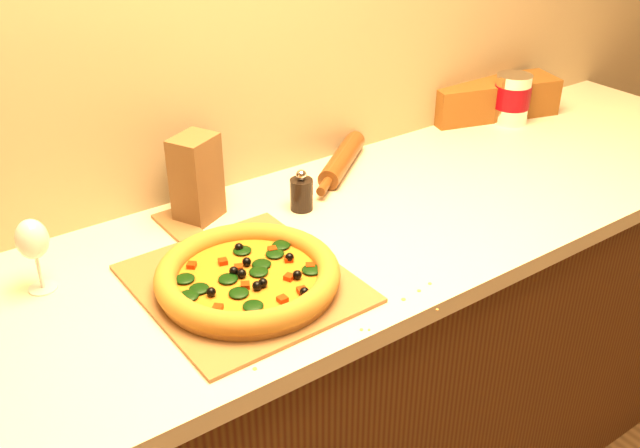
{
  "coord_description": "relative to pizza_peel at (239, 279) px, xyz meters",
  "views": [
    {
      "loc": [
        -0.73,
        0.33,
        1.69
      ],
      "look_at": [
        0.01,
        1.38,
        0.96
      ],
      "focal_mm": 40.0,
      "sensor_mm": 36.0,
      "label": 1
    }
  ],
  "objects": [
    {
      "name": "countertop",
      "position": [
        0.19,
        0.06,
        -0.02
      ],
      "size": [
        2.84,
        0.68,
        0.04
      ],
      "primitive_type": "cube",
      "color": "beige",
      "rests_on": "cabinet"
    },
    {
      "name": "bottle_cap",
      "position": [
        -0.01,
        -0.03,
        -0.0
      ],
      "size": [
        0.03,
        0.03,
        0.01
      ],
      "primitive_type": "cylinder",
      "rotation": [
        0.0,
        0.0,
        -0.18
      ],
      "color": "black",
      "rests_on": "countertop"
    },
    {
      "name": "cabinet",
      "position": [
        0.19,
        0.06,
        -0.47
      ],
      "size": [
        2.8,
        0.65,
        0.86
      ],
      "primitive_type": "cube",
      "color": "#441E0E",
      "rests_on": "ground"
    },
    {
      "name": "bread_bag",
      "position": [
        1.08,
        0.34,
        0.05
      ],
      "size": [
        0.42,
        0.24,
        0.11
      ],
      "primitive_type": "cube",
      "rotation": [
        0.0,
        0.0,
        -0.29
      ],
      "color": "brown",
      "rests_on": "countertop"
    },
    {
      "name": "pepper_grinder",
      "position": [
        0.27,
        0.18,
        0.04
      ],
      "size": [
        0.05,
        0.05,
        0.1
      ],
      "color": "black",
      "rests_on": "countertop"
    },
    {
      "name": "rolling_pin",
      "position": [
        0.48,
        0.3,
        0.02
      ],
      "size": [
        0.32,
        0.26,
        0.05
      ],
      "rotation": [
        0.0,
        0.0,
        0.66
      ],
      "color": "#5E3210",
      "rests_on": "countertop"
    },
    {
      "name": "wine_glass",
      "position": [
        -0.32,
        0.2,
        0.1
      ],
      "size": [
        0.06,
        0.06,
        0.15
      ],
      "color": "silver",
      "rests_on": "countertop"
    },
    {
      "name": "paper_bag",
      "position": [
        0.06,
        0.28,
        0.09
      ],
      "size": [
        0.12,
        0.11,
        0.2
      ],
      "primitive_type": "cube",
      "rotation": [
        0.0,
        0.0,
        0.46
      ],
      "color": "brown",
      "rests_on": "countertop"
    },
    {
      "name": "pizza_peel",
      "position": [
        0.0,
        0.0,
        0.0
      ],
      "size": [
        0.38,
        0.57,
        0.01
      ],
      "rotation": [
        0.0,
        0.0,
        0.01
      ],
      "color": "brown",
      "rests_on": "countertop"
    },
    {
      "name": "dark_jar",
      "position": [
        0.11,
        0.36,
        0.07
      ],
      "size": [
        0.09,
        0.09,
        0.14
      ],
      "color": "black",
      "rests_on": "countertop"
    },
    {
      "name": "coffee_canister",
      "position": [
        1.09,
        0.27,
        0.07
      ],
      "size": [
        0.11,
        0.11,
        0.15
      ],
      "color": "silver",
      "rests_on": "countertop"
    },
    {
      "name": "pizza",
      "position": [
        0.0,
        -0.04,
        0.03
      ],
      "size": [
        0.35,
        0.35,
        0.05
      ],
      "color": "#BC792F",
      "rests_on": "pizza_peel"
    }
  ]
}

